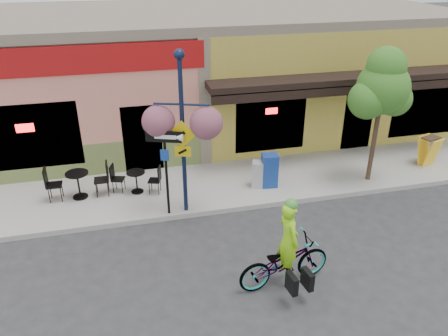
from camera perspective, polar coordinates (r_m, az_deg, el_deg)
The scene contains 14 objects.
ground at distance 11.94m, azimuth 5.67°, elevation -6.51°, with size 90.00×90.00×0.00m, color #2D2D30.
sidewalk at distance 13.53m, azimuth 2.98°, elevation -1.75°, with size 24.00×3.00×0.15m, color #9E9B93.
curb at distance 12.34m, azimuth 4.87°, elevation -4.87°, with size 24.00×0.12×0.15m, color #A8A59E.
building at distance 17.76m, azimuth -1.93°, elevation 12.81°, with size 18.20×8.20×4.50m, color #DB7E6C, non-canonical shape.
bicycle at distance 9.60m, azimuth 7.88°, elevation -12.07°, with size 0.73×2.08×1.09m, color maroon.
cyclist_rider at distance 9.41m, azimuth 8.29°, elevation -10.48°, with size 0.64×0.42×1.74m, color #96E818.
lamp_post at distance 11.01m, azimuth -5.40°, elevation 4.18°, with size 1.38×0.55×4.34m, color #131D3C, non-canonical shape.
one_way_sign at distance 11.32m, azimuth -7.52°, elevation -0.70°, with size 0.92×0.20×2.39m, color black, non-canonical shape.
cafe_set_left at distance 12.95m, azimuth -18.54°, elevation -1.68°, with size 1.70×0.85×1.02m, color black, non-canonical shape.
cafe_set_right at distance 12.84m, azimuth -11.39°, elevation -1.41°, with size 1.42×0.71×0.85m, color black, non-canonical shape.
newspaper_box_blue at distance 12.96m, azimuth 5.97°, elevation -0.31°, with size 0.46×0.41×1.02m, color navy, non-canonical shape.
newspaper_box_grey at distance 12.96m, azimuth 4.50°, elevation -0.80°, with size 0.37×0.34×0.80m, color #A5A5A5, non-canonical shape.
street_tree at distance 13.42m, azimuth 19.47°, elevation 6.37°, with size 1.59×1.59×4.09m, color #3D7A26, non-canonical shape.
sandwich_board at distance 15.60m, azimuth 25.66°, elevation 1.80°, with size 0.58×0.43×0.97m, color yellow, non-canonical shape.
Camera 1 is at (-3.47, -9.38, 6.52)m, focal length 35.00 mm.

